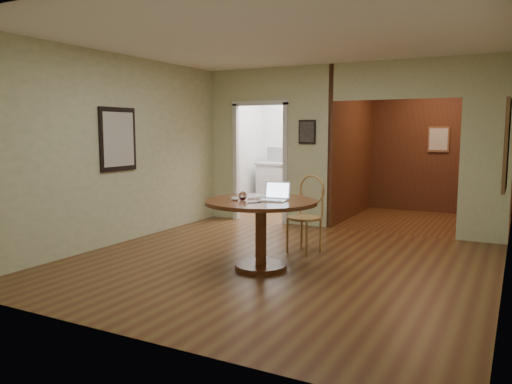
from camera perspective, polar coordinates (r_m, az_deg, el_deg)
The scene contains 11 objects.
floor at distance 6.18m, azimuth 2.12°, elevation -8.22°, with size 5.00×5.00×0.00m, color #4F2916.
room_shell at distance 9.01m, azimuth 8.11°, elevation 4.83°, with size 5.20×7.50×5.00m.
dining_table at distance 5.84m, azimuth 0.56°, elevation -3.00°, with size 1.31×1.31×0.82m.
chair at distance 6.70m, azimuth 5.87°, elevation -2.00°, with size 0.53×0.53×1.04m.
open_laptop at distance 5.78m, azimuth 2.23°, elevation -0.38°, with size 0.33×0.31×0.21m.
closed_laptop at distance 5.95m, azimuth 0.66°, elevation -0.61°, with size 0.34×0.22×0.03m, color #BABABF.
mouse at distance 5.77m, azimuth -2.41°, elevation -0.79°, with size 0.10×0.06×0.04m, color white.
wine_glass at distance 5.79m, azimuth -1.52°, elevation -0.44°, with size 0.09×0.09×0.10m, color white, non-canonical shape.
pen at distance 5.58m, azimuth -0.23°, elevation -1.22°, with size 0.01×0.01×0.15m, color #0C1355.
kitchen_cabinet at distance 10.41m, azimuth 5.54°, elevation 0.67°, with size 2.06×0.60×0.94m.
grocery_bag at distance 10.09m, azimuth 9.70°, elevation 3.98°, with size 0.32×0.27×0.32m, color beige.
Camera 1 is at (2.59, -5.36, 1.63)m, focal length 35.00 mm.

